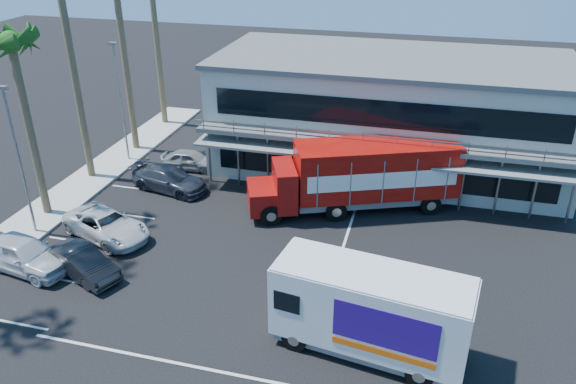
% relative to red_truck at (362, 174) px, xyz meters
% --- Properties ---
extents(ground, '(120.00, 120.00, 0.00)m').
position_rel_red_truck_xyz_m(ground, '(-2.22, -8.19, -2.19)').
color(ground, black).
rests_on(ground, ground).
extents(building, '(22.40, 12.00, 7.30)m').
position_rel_red_truck_xyz_m(building, '(0.78, 6.75, 1.47)').
color(building, '#A2A698').
rests_on(building, ground).
extents(curb_strip, '(3.00, 32.00, 0.16)m').
position_rel_red_truck_xyz_m(curb_strip, '(-17.22, -2.19, -2.11)').
color(curb_strip, '#A5A399').
rests_on(curb_strip, ground).
extents(palm_c, '(2.80, 2.80, 10.75)m').
position_rel_red_truck_xyz_m(palm_c, '(-17.12, -5.19, 7.02)').
color(palm_c, brown).
rests_on(palm_c, ground).
extents(light_pole_near, '(0.50, 0.25, 8.09)m').
position_rel_red_truck_xyz_m(light_pole_near, '(-16.42, -7.19, 2.31)').
color(light_pole_near, gray).
rests_on(light_pole_near, ground).
extents(light_pole_far, '(0.50, 0.25, 8.09)m').
position_rel_red_truck_xyz_m(light_pole_far, '(-16.42, 2.81, 2.31)').
color(light_pole_far, gray).
rests_on(light_pole_far, ground).
extents(red_truck, '(11.94, 7.01, 3.97)m').
position_rel_red_truck_xyz_m(red_truck, '(0.00, 0.00, 0.00)').
color(red_truck, maroon).
rests_on(red_truck, ground).
extents(white_van, '(7.72, 3.58, 3.63)m').
position_rel_red_truck_xyz_m(white_van, '(1.96, -11.56, -0.26)').
color(white_van, silver).
rests_on(white_van, ground).
extents(parked_car_a, '(5.28, 2.84, 1.71)m').
position_rel_red_truck_xyz_m(parked_car_a, '(-14.72, -10.19, -1.33)').
color(parked_car_a, silver).
rests_on(parked_car_a, ground).
extents(parked_car_b, '(4.41, 2.94, 1.37)m').
position_rel_red_truck_xyz_m(parked_car_b, '(-11.72, -9.95, -1.50)').
color(parked_car_b, black).
rests_on(parked_car_b, ground).
extents(parked_car_c, '(5.65, 4.11, 1.43)m').
position_rel_red_truck_xyz_m(parked_car_c, '(-12.47, -6.55, -1.47)').
color(parked_car_c, silver).
rests_on(parked_car_c, ground).
extents(parked_car_d, '(5.25, 2.98, 1.43)m').
position_rel_red_truck_xyz_m(parked_car_d, '(-11.72, -0.59, -1.47)').
color(parked_car_d, '#2C313B').
rests_on(parked_car_d, ground).
extents(parked_car_e, '(3.98, 1.77, 1.33)m').
position_rel_red_truck_xyz_m(parked_car_e, '(-11.72, 2.61, -1.52)').
color(parked_car_e, gray).
rests_on(parked_car_e, ground).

